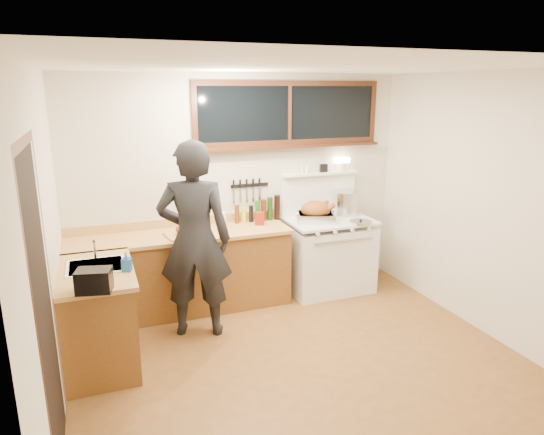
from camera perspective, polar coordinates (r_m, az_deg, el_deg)
name	(u,v)px	position (r m, az deg, el deg)	size (l,w,h in m)	color
ground_plane	(299,361)	(4.68, 3.24, -16.52)	(4.00, 3.50, 0.02)	brown
room_shell	(302,185)	(4.07, 3.58, 3.86)	(4.10, 3.60, 2.65)	beige
counter_back	(182,272)	(5.52, -10.57, -6.28)	(2.44, 0.64, 1.00)	brown
counter_left	(99,316)	(4.70, -19.72, -10.88)	(0.64, 1.09, 0.90)	brown
sink_unit	(97,272)	(4.62, -19.93, -6.03)	(0.50, 0.45, 0.37)	white
vintage_stove	(328,253)	(6.03, 6.61, -4.16)	(1.02, 0.74, 1.60)	white
back_window	(290,121)	(5.82, 2.09, 11.32)	(2.32, 0.13, 0.77)	black
left_doorway	(45,311)	(3.39, -25.11, -9.93)	(0.02, 1.04, 2.17)	black
knife_strip	(248,186)	(5.75, -2.80, 3.70)	(0.46, 0.03, 0.28)	black
man	(195,240)	(4.82, -9.10, -2.63)	(0.83, 0.68, 1.98)	black
soap_bottle	(126,262)	(4.38, -16.75, -5.01)	(0.10, 0.10, 0.17)	#2156A5
toaster	(94,281)	(4.03, -20.20, -6.98)	(0.30, 0.24, 0.18)	black
cutting_board	(187,230)	(5.28, -9.95, -1.51)	(0.48, 0.38, 0.15)	tan
roast_turkey	(316,213)	(5.77, 5.20, 0.56)	(0.54, 0.47, 0.25)	silver
stockpot	(346,203)	(6.10, 8.66, 1.68)	(0.37, 0.37, 0.30)	silver
saucepan	(329,208)	(6.20, 6.72, 1.12)	(0.20, 0.29, 0.12)	silver
pot_lid	(361,222)	(5.79, 10.39, -0.50)	(0.34, 0.34, 0.04)	silver
coffee_tin	(260,218)	(5.61, -1.47, -0.12)	(0.12, 0.11, 0.15)	maroon
pitcher	(222,219)	(5.58, -5.86, -0.21)	(0.11, 0.11, 0.16)	white
bottle_cluster	(261,210)	(5.76, -1.25, 0.83)	(0.57, 0.07, 0.30)	black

